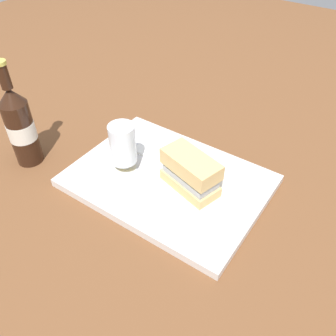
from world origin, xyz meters
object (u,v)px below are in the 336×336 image
Objects in this scene: plate at (190,189)px; beer_glass at (123,146)px; beer_bottle at (20,126)px; sandwich at (189,171)px.

plate is 1.52× the size of beer_glass.
plate is 0.18m from beer_glass.
beer_bottle reaches higher than beer_glass.
sandwich is 0.42m from beer_bottle.
beer_glass is (0.16, 0.03, 0.01)m from sandwich.
sandwich is 0.16m from beer_glass.
beer_bottle is at bearing 20.45° from beer_glass.
beer_glass is (0.16, 0.03, 0.06)m from plate.
plate is 0.43m from beer_bottle.
beer_bottle reaches higher than sandwich.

